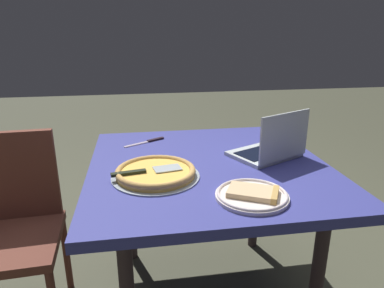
{
  "coord_description": "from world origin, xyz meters",
  "views": [
    {
      "loc": [
        -1.44,
        0.31,
        1.32
      ],
      "look_at": [
        -0.0,
        0.08,
        0.84
      ],
      "focal_mm": 32.24,
      "sensor_mm": 36.0,
      "label": 1
    }
  ],
  "objects_px": {
    "dining_table": "(208,178)",
    "pizza_tray": "(156,172)",
    "laptop": "(270,148)",
    "pizza_plate": "(253,195)",
    "table_knife": "(148,141)",
    "chair_near": "(9,221)"
  },
  "relations": [
    {
      "from": "pizza_plate",
      "to": "laptop",
      "type": "bearing_deg",
      "value": -29.3
    },
    {
      "from": "dining_table",
      "to": "table_knife",
      "type": "relative_size",
      "value": 4.98
    },
    {
      "from": "laptop",
      "to": "chair_near",
      "type": "relative_size",
      "value": 0.43
    },
    {
      "from": "pizza_plate",
      "to": "table_knife",
      "type": "xyz_separation_m",
      "value": [
        0.72,
        0.35,
        -0.01
      ]
    },
    {
      "from": "table_knife",
      "to": "chair_near",
      "type": "xyz_separation_m",
      "value": [
        -0.31,
        0.65,
        -0.24
      ]
    },
    {
      "from": "table_knife",
      "to": "pizza_plate",
      "type": "bearing_deg",
      "value": -154.31
    },
    {
      "from": "pizza_plate",
      "to": "chair_near",
      "type": "height_order",
      "value": "chair_near"
    },
    {
      "from": "pizza_plate",
      "to": "chair_near",
      "type": "bearing_deg",
      "value": 67.72
    },
    {
      "from": "table_knife",
      "to": "chair_near",
      "type": "height_order",
      "value": "chair_near"
    },
    {
      "from": "laptop",
      "to": "pizza_plate",
      "type": "relative_size",
      "value": 1.42
    },
    {
      "from": "pizza_tray",
      "to": "dining_table",
      "type": "bearing_deg",
      "value": -63.88
    },
    {
      "from": "laptop",
      "to": "dining_table",
      "type": "bearing_deg",
      "value": 93.07
    },
    {
      "from": "dining_table",
      "to": "pizza_plate",
      "type": "distance_m",
      "value": 0.39
    },
    {
      "from": "dining_table",
      "to": "chair_near",
      "type": "bearing_deg",
      "value": 87.42
    },
    {
      "from": "dining_table",
      "to": "pizza_tray",
      "type": "relative_size",
      "value": 3.0
    },
    {
      "from": "dining_table",
      "to": "laptop",
      "type": "relative_size",
      "value": 2.9
    },
    {
      "from": "dining_table",
      "to": "pizza_tray",
      "type": "bearing_deg",
      "value": 116.12
    },
    {
      "from": "dining_table",
      "to": "pizza_plate",
      "type": "xyz_separation_m",
      "value": [
        -0.37,
        -0.09,
        0.09
      ]
    },
    {
      "from": "dining_table",
      "to": "laptop",
      "type": "xyz_separation_m",
      "value": [
        0.02,
        -0.3,
        0.13
      ]
    },
    {
      "from": "table_knife",
      "to": "dining_table",
      "type": "bearing_deg",
      "value": -143.78
    },
    {
      "from": "laptop",
      "to": "table_knife",
      "type": "bearing_deg",
      "value": 59.03
    },
    {
      "from": "laptop",
      "to": "pizza_plate",
      "type": "xyz_separation_m",
      "value": [
        -0.38,
        0.21,
        -0.03
      ]
    }
  ]
}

